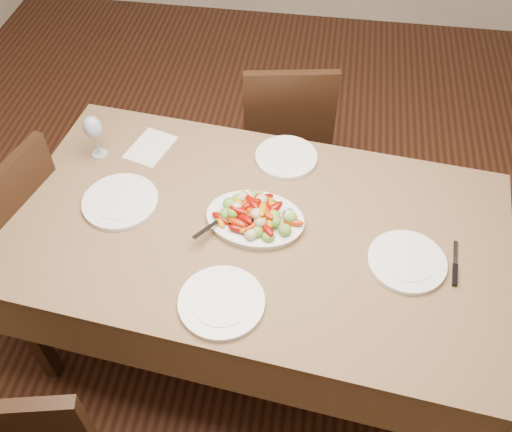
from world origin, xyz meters
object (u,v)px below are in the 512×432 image
object	(u,v)px
dining_table	(256,285)
plate_far	(286,157)
chair_left	(3,235)
wine_glass	(95,135)
serving_platter	(255,220)
plate_right	(407,262)
plate_near	(222,302)
plate_left	(120,202)
chair_far	(285,130)

from	to	relation	value
dining_table	plate_far	xyz separation A→B (m)	(0.07, 0.38, 0.39)
chair_left	wine_glass	bearing A→B (deg)	137.40
chair_left	serving_platter	xyz separation A→B (m)	(1.10, -0.00, 0.30)
plate_far	chair_left	bearing A→B (deg)	-163.11
plate_right	plate_near	size ratio (longest dim) A/B	0.95
plate_left	wine_glass	bearing A→B (deg)	123.78
plate_left	plate_right	bearing A→B (deg)	-6.67
chair_far	chair_left	distance (m)	1.42
plate_left	plate_right	size ratio (longest dim) A/B	1.06
chair_left	plate_right	world-z (taller)	chair_left
dining_table	chair_far	distance (m)	0.91
chair_left	plate_far	world-z (taller)	chair_left
chair_left	serving_platter	bearing A→B (deg)	103.31
wine_glass	plate_right	bearing A→B (deg)	-16.96
dining_table	plate_near	xyz separation A→B (m)	(-0.06, -0.35, 0.39)
plate_right	wine_glass	world-z (taller)	wine_glass
chair_far	plate_right	bearing A→B (deg)	108.17
plate_far	plate_left	bearing A→B (deg)	-150.33
chair_far	plate_left	size ratio (longest dim) A/B	3.28
wine_glass	dining_table	bearing A→B (deg)	-22.80
plate_far	plate_near	distance (m)	0.74
dining_table	plate_near	bearing A→B (deg)	-100.29
plate_near	dining_table	bearing A→B (deg)	79.71
serving_platter	plate_right	bearing A→B (deg)	-11.03
chair_far	plate_left	xyz separation A→B (m)	(-0.55, -0.86, 0.29)
chair_left	serving_platter	size ratio (longest dim) A/B	2.68
chair_far	serving_platter	distance (m)	0.93
chair_left	wine_glass	xyz separation A→B (m)	(0.40, 0.27, 0.39)
chair_far	serving_platter	xyz separation A→B (m)	(-0.02, -0.88, 0.30)
serving_platter	wine_glass	distance (m)	0.75
plate_left	plate_near	world-z (taller)	same
chair_far	plate_near	bearing A→B (deg)	76.31
plate_left	wine_glass	size ratio (longest dim) A/B	1.42
plate_left	plate_near	distance (m)	0.61
plate_left	dining_table	bearing A→B (deg)	-4.33
serving_platter	chair_left	bearing A→B (deg)	179.76
plate_left	chair_left	bearing A→B (deg)	-178.63
chair_far	chair_left	size ratio (longest dim) A/B	1.00
plate_far	chair_far	bearing A→B (deg)	95.99
dining_table	chair_left	size ratio (longest dim) A/B	1.94
serving_platter	plate_left	bearing A→B (deg)	178.01
chair_left	plate_left	distance (m)	0.64
serving_platter	plate_far	world-z (taller)	serving_platter
dining_table	plate_near	distance (m)	0.52
plate_near	plate_left	bearing A→B (deg)	140.45
chair_left	plate_left	bearing A→B (deg)	104.93
dining_table	plate_right	distance (m)	0.68
dining_table	plate_left	distance (m)	0.66
plate_right	plate_near	distance (m)	0.66
serving_platter	plate_right	size ratio (longest dim) A/B	1.29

